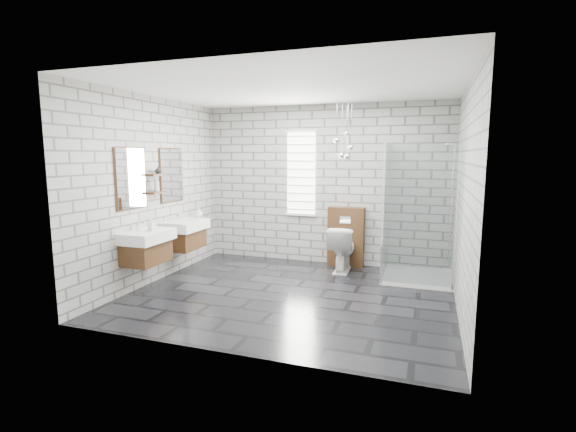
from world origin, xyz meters
The scene contains 20 objects.
floor centered at (0.00, 0.00, -0.01)m, with size 4.20×3.60×0.02m, color black.
ceiling centered at (0.00, 0.00, 2.71)m, with size 4.20×3.60×0.02m, color white.
wall_back centered at (0.00, 1.81, 1.35)m, with size 4.20×0.02×2.70m, color #A2A29D.
wall_front centered at (0.00, -1.81, 1.35)m, with size 4.20×0.02×2.70m, color #A2A29D.
wall_left centered at (-2.11, 0.00, 1.35)m, with size 0.02×3.60×2.70m, color #A2A29D.
wall_right centered at (2.11, 0.00, 1.35)m, with size 0.02×3.60×2.70m, color #A2A29D.
vanity_left centered at (-1.91, -0.52, 0.76)m, with size 0.47×0.70×1.57m.
vanity_right centered at (-1.91, 0.42, 0.76)m, with size 0.47×0.70×1.57m.
shelf_lower centered at (-2.03, -0.05, 1.32)m, with size 0.14×0.30×0.03m, color #492D16.
shelf_upper centered at (-2.03, -0.05, 1.58)m, with size 0.14×0.30×0.03m, color #492D16.
window centered at (-0.40, 1.78, 1.55)m, with size 0.56×0.05×1.48m.
cistern_panel centered at (0.42, 1.70, 0.50)m, with size 0.60×0.20×1.00m, color #492D16.
flush_plate centered at (0.42, 1.60, 0.80)m, with size 0.18×0.01×0.12m, color silver.
shower_enclosure centered at (1.50, 1.18, 0.50)m, with size 1.00×1.00×2.03m.
pendant_cluster centered at (0.43, 1.37, 2.00)m, with size 0.29×0.26×0.90m.
toilet centered at (0.42, 1.39, 0.37)m, with size 0.41×0.72×0.73m, color white.
soap_bottle_a centered at (-1.81, -0.49, 0.93)m, with size 0.08×0.08×0.17m, color #B2B2B2.
soap_bottle_b centered at (-1.84, 0.78, 0.93)m, with size 0.12×0.12×0.15m, color #B2B2B2.
soap_bottle_c centered at (-2.02, -0.06, 1.44)m, with size 0.08×0.08×0.20m, color #B2B2B2.
vase centered at (-2.02, -0.01, 1.65)m, with size 0.10×0.10×0.10m, color #B2B2B2.
Camera 1 is at (1.72, -5.13, 1.86)m, focal length 26.00 mm.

